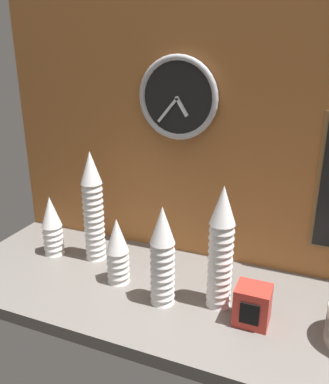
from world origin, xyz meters
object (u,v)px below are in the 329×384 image
(napkin_dispenser, at_px, (252,305))
(cup_stack_center_right, at_px, (221,248))
(cup_stack_far_left, at_px, (52,226))
(cup_stack_left, at_px, (93,207))
(wall_clock, at_px, (178,98))
(cup_stack_center_left, at_px, (118,251))
(cup_stack_center, at_px, (162,256))

(napkin_dispenser, bearing_deg, cup_stack_center_right, 156.98)
(cup_stack_far_left, distance_m, cup_stack_left, 0.18)
(wall_clock, bearing_deg, cup_stack_center_left, -112.01)
(cup_stack_far_left, bearing_deg, cup_stack_left, 10.85)
(cup_stack_center, xyz_separation_m, napkin_dispenser, (0.26, 0.01, -0.10))
(cup_stack_center_right, distance_m, napkin_dispenser, 0.17)
(cup_stack_center_left, bearing_deg, cup_stack_left, 144.96)
(cup_stack_center_left, xyz_separation_m, cup_stack_far_left, (-0.31, 0.07, 0.00))
(cup_stack_center_left, xyz_separation_m, napkin_dispenser, (0.44, -0.04, -0.05))
(cup_stack_center, distance_m, wall_clock, 0.51)
(napkin_dispenser, bearing_deg, cup_stack_far_left, 171.20)
(cup_stack_center, bearing_deg, cup_stack_center_left, 164.61)
(cup_stack_left, height_order, napkin_dispenser, cup_stack_left)
(wall_clock, xyz_separation_m, napkin_dispenser, (0.33, -0.29, -0.50))
(cup_stack_left, distance_m, cup_stack_center_right, 0.49)
(cup_stack_center_left, height_order, cup_stack_far_left, same)
(cup_stack_center, xyz_separation_m, wall_clock, (-0.07, 0.30, 0.40))
(cup_stack_center_left, relative_size, cup_stack_center_right, 0.59)
(cup_stack_left, relative_size, napkin_dispenser, 3.55)
(cup_stack_center_right, bearing_deg, wall_clock, 132.51)
(cup_stack_center, xyz_separation_m, cup_stack_left, (-0.32, 0.15, 0.04))
(cup_stack_center_left, xyz_separation_m, cup_stack_center_right, (0.33, 0.00, 0.08))
(napkin_dispenser, bearing_deg, wall_clock, 138.71)
(cup_stack_far_left, height_order, cup_stack_center_right, cup_stack_center_right)
(wall_clock, bearing_deg, cup_stack_far_left, -156.38)
(cup_stack_far_left, bearing_deg, wall_clock, 23.62)
(cup_stack_far_left, height_order, wall_clock, wall_clock)
(wall_clock, bearing_deg, cup_stack_center_right, -47.49)
(cup_stack_left, height_order, wall_clock, wall_clock)
(cup_stack_left, bearing_deg, wall_clock, 30.64)
(cup_stack_center_left, xyz_separation_m, cup_stack_left, (-0.15, 0.10, 0.09))
(cup_stack_center_left, height_order, cup_stack_center_right, cup_stack_center_right)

